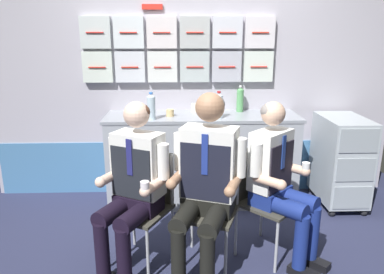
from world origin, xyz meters
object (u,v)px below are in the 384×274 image
at_px(folding_chair_left, 146,195).
at_px(service_trolley, 341,159).
at_px(folding_chair_center, 211,196).
at_px(water_bottle_clear, 219,106).
at_px(crew_member_right, 280,177).
at_px(folding_chair_right, 260,189).
at_px(crew_member_center, 206,178).
at_px(crew_member_left, 132,182).
at_px(coffee_cup_white, 195,108).

bearing_deg(folding_chair_left, service_trolley, 24.66).
distance_m(folding_chair_center, water_bottle_clear, 1.02).
relative_size(folding_chair_left, crew_member_right, 0.69).
bearing_deg(folding_chair_right, water_bottle_clear, 108.17).
relative_size(service_trolley, folding_chair_left, 1.07).
xyz_separation_m(service_trolley, crew_member_right, (-0.87, -0.90, 0.18)).
height_order(folding_chair_center, crew_member_right, crew_member_right).
bearing_deg(water_bottle_clear, crew_member_center, -100.65).
distance_m(folding_chair_right, crew_member_right, 0.22).
bearing_deg(crew_member_left, coffee_cup_white, 68.87).
xyz_separation_m(service_trolley, water_bottle_clear, (-1.23, -0.02, 0.55)).
bearing_deg(crew_member_left, crew_member_center, -4.63).
xyz_separation_m(folding_chair_center, coffee_cup_white, (-0.07, 1.17, 0.44)).
xyz_separation_m(service_trolley, crew_member_left, (-1.94, -1.00, 0.20)).
xyz_separation_m(crew_member_left, coffee_cup_white, (0.49, 1.27, 0.28)).
relative_size(folding_chair_right, water_bottle_clear, 3.25).
bearing_deg(crew_member_left, water_bottle_clear, 54.21).
xyz_separation_m(folding_chair_right, coffee_cup_white, (-0.46, 1.06, 0.44)).
distance_m(folding_chair_center, folding_chair_right, 0.40).
relative_size(crew_member_left, folding_chair_right, 1.48).
height_order(service_trolley, folding_chair_center, service_trolley).
distance_m(service_trolley, folding_chair_right, 1.26).
bearing_deg(folding_chair_right, coffee_cup_white, 113.70).
height_order(crew_member_center, folding_chair_right, crew_member_center).
bearing_deg(folding_chair_center, coffee_cup_white, 93.67).
distance_m(folding_chair_left, water_bottle_clear, 1.17).
bearing_deg(service_trolley, folding_chair_left, -155.34).
bearing_deg(folding_chair_center, folding_chair_left, 175.56).
xyz_separation_m(service_trolley, folding_chair_center, (-1.37, -0.89, 0.03)).
bearing_deg(folding_chair_right, crew_member_center, -149.92).
height_order(crew_member_center, coffee_cup_white, crew_member_center).
bearing_deg(coffee_cup_white, crew_member_center, -89.05).
height_order(crew_member_center, crew_member_right, crew_member_center).
relative_size(crew_member_left, crew_member_right, 1.02).
bearing_deg(water_bottle_clear, service_trolley, 0.95).
height_order(folding_chair_right, crew_member_right, crew_member_right).
bearing_deg(folding_chair_left, folding_chair_right, 4.62).
xyz_separation_m(folding_chair_center, folding_chair_right, (0.39, 0.11, 0.00)).
distance_m(service_trolley, folding_chair_left, 2.05).
bearing_deg(crew_member_right, water_bottle_clear, 112.57).
xyz_separation_m(folding_chair_left, crew_member_left, (-0.07, -0.14, 0.16)).
height_order(folding_chair_left, crew_member_center, crew_member_center).
height_order(folding_chair_right, water_bottle_clear, water_bottle_clear).
bearing_deg(folding_chair_left, water_bottle_clear, 52.91).
xyz_separation_m(folding_chair_left, folding_chair_center, (0.49, -0.04, 0.00)).
relative_size(crew_member_left, crew_member_center, 0.95).
bearing_deg(crew_member_center, folding_chair_right, 30.08).
relative_size(service_trolley, crew_member_center, 0.69).
xyz_separation_m(crew_member_left, folding_chair_center, (0.57, 0.11, -0.16)).
relative_size(crew_member_center, coffee_cup_white, 15.11).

